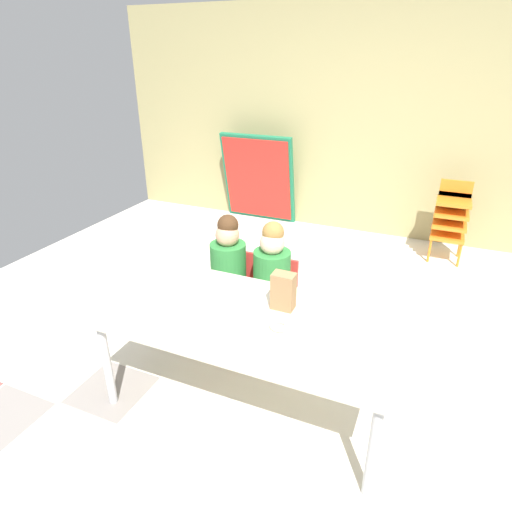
# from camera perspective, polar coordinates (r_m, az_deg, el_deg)

# --- Properties ---
(ground_plane) EXTENTS (6.13, 5.00, 0.02)m
(ground_plane) POSITION_cam_1_polar(r_m,az_deg,el_deg) (3.27, 4.75, -11.73)
(ground_plane) COLOR silver
(back_wall) EXTENTS (6.13, 0.10, 2.46)m
(back_wall) POSITION_cam_1_polar(r_m,az_deg,el_deg) (5.11, 14.91, 16.32)
(back_wall) COLOR tan
(back_wall) RESTS_ON ground_plane
(craft_table) EXTENTS (1.70, 0.84, 0.61)m
(craft_table) POSITION_cam_1_polar(r_m,az_deg,el_deg) (2.49, -0.62, -8.82)
(craft_table) COLOR beige
(craft_table) RESTS_ON ground_plane
(seated_child_near_camera) EXTENTS (0.32, 0.31, 0.92)m
(seated_child_near_camera) POSITION_cam_1_polar(r_m,az_deg,el_deg) (3.17, -3.59, -0.93)
(seated_child_near_camera) COLOR red
(seated_child_near_camera) RESTS_ON ground_plane
(seated_child_middle_seat) EXTENTS (0.33, 0.33, 0.92)m
(seated_child_middle_seat) POSITION_cam_1_polar(r_m,az_deg,el_deg) (3.05, 2.14, -2.06)
(seated_child_middle_seat) COLOR red
(seated_child_middle_seat) RESTS_ON ground_plane
(kid_chair_orange_stack) EXTENTS (0.32, 0.30, 0.80)m
(kid_chair_orange_stack) POSITION_cam_1_polar(r_m,az_deg,el_deg) (4.78, 24.18, 4.78)
(kid_chair_orange_stack) COLOR orange
(kid_chair_orange_stack) RESTS_ON ground_plane
(folded_activity_table) EXTENTS (0.90, 0.29, 1.09)m
(folded_activity_table) POSITION_cam_1_polar(r_m,az_deg,el_deg) (5.40, 0.29, 10.09)
(folded_activity_table) COLOR #19724C
(folded_activity_table) RESTS_ON ground_plane
(paper_bag_brown) EXTENTS (0.13, 0.09, 0.22)m
(paper_bag_brown) POSITION_cam_1_polar(r_m,az_deg,el_deg) (2.48, 3.60, -4.62)
(paper_bag_brown) COLOR #9E754C
(paper_bag_brown) RESTS_ON craft_table
(paper_plate_near_edge) EXTENTS (0.18, 0.18, 0.01)m
(paper_plate_near_edge) POSITION_cam_1_polar(r_m,az_deg,el_deg) (2.64, -1.15, -5.25)
(paper_plate_near_edge) COLOR white
(paper_plate_near_edge) RESTS_ON craft_table
(donut_powdered_on_plate) EXTENTS (0.11, 0.11, 0.03)m
(donut_powdered_on_plate) POSITION_cam_1_polar(r_m,az_deg,el_deg) (2.63, -1.16, -4.86)
(donut_powdered_on_plate) COLOR white
(donut_powdered_on_plate) RESTS_ON craft_table
(donut_powdered_loose) EXTENTS (0.12, 0.12, 0.03)m
(donut_powdered_loose) POSITION_cam_1_polar(r_m,az_deg,el_deg) (2.36, 3.15, -9.00)
(donut_powdered_loose) COLOR white
(donut_powdered_loose) RESTS_ON craft_table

